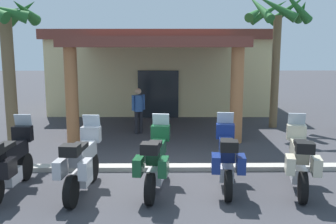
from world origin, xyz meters
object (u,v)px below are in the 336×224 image
(motorcycle_blue, at_px, (227,158))
(pedestrian, at_px, (138,108))
(motel_building, at_px, (160,69))
(motorcycle_silver, at_px, (82,163))
(palm_tree_roadside, at_px, (6,37))
(motorcycle_black, at_px, (9,162))
(motorcycle_cream, at_px, (299,160))
(palm_tree_near_portico, at_px, (277,23))
(motorcycle_green, at_px, (156,161))

(motorcycle_blue, distance_m, pedestrian, 5.99)
(motorcycle_blue, bearing_deg, motel_building, 14.10)
(motorcycle_blue, bearing_deg, motorcycle_silver, 101.29)
(motorcycle_silver, distance_m, motorcycle_blue, 3.21)
(pedestrian, bearing_deg, motorcycle_blue, -9.15)
(motorcycle_blue, height_order, palm_tree_roadside, palm_tree_roadside)
(motel_building, height_order, motorcycle_black, motel_building)
(motorcycle_black, height_order, motorcycle_cream, same)
(palm_tree_near_portico, bearing_deg, motorcycle_cream, -101.02)
(motorcycle_green, distance_m, motorcycle_cream, 3.20)
(motorcycle_green, distance_m, palm_tree_roadside, 6.29)
(palm_tree_roadside, bearing_deg, motorcycle_silver, -51.38)
(motorcycle_blue, distance_m, palm_tree_roadside, 7.43)
(palm_tree_near_portico, bearing_deg, pedestrian, -168.48)
(motorcycle_black, relative_size, motorcycle_cream, 1.01)
(motorcycle_black, distance_m, pedestrian, 6.25)
(motorcycle_green, relative_size, palm_tree_roadside, 0.47)
(motel_building, distance_m, pedestrian, 5.76)
(motorcycle_blue, distance_m, palm_tree_near_portico, 7.94)
(palm_tree_roadside, bearing_deg, motorcycle_green, -37.81)
(motorcycle_cream, bearing_deg, motorcycle_black, 103.05)
(motel_building, xyz_separation_m, motorcycle_black, (-3.19, -11.35, -1.33))
(motorcycle_cream, xyz_separation_m, palm_tree_near_portico, (1.31, 6.73, 3.35))
(motorcycle_cream, relative_size, palm_tree_roadside, 0.47)
(motorcycle_black, bearing_deg, motorcycle_green, -86.27)
(motorcycle_black, xyz_separation_m, motorcycle_green, (3.20, 0.05, 0.00))
(motel_building, relative_size, motorcycle_blue, 4.79)
(motorcycle_black, height_order, motorcycle_silver, same)
(palm_tree_roadside, relative_size, palm_tree_near_portico, 0.88)
(motorcycle_black, relative_size, pedestrian, 1.32)
(motel_building, bearing_deg, pedestrian, -96.38)
(motorcycle_cream, xyz_separation_m, palm_tree_roadside, (-7.67, 3.44, 2.74))
(pedestrian, height_order, palm_tree_roadside, palm_tree_roadside)
(motorcycle_cream, xyz_separation_m, pedestrian, (-3.93, 5.66, 0.27))
(motorcycle_black, bearing_deg, motorcycle_silver, -90.05)
(palm_tree_roadside, height_order, palm_tree_near_portico, palm_tree_near_portico)
(pedestrian, relative_size, palm_tree_near_portico, 0.32)
(motel_building, height_order, palm_tree_roadside, palm_tree_roadside)
(motel_building, distance_m, motorcycle_black, 11.86)
(pedestrian, bearing_deg, motorcycle_silver, -40.53)
(motel_building, distance_m, palm_tree_near_portico, 6.72)
(motorcycle_blue, bearing_deg, pedestrian, 28.79)
(motorcycle_black, height_order, motorcycle_green, same)
(motorcycle_black, xyz_separation_m, palm_tree_roadside, (-1.28, 3.52, 2.74))
(motorcycle_silver, bearing_deg, motorcycle_cream, -82.80)
(motel_building, distance_m, palm_tree_roadside, 9.12)
(motorcycle_silver, distance_m, motorcycle_cream, 4.80)
(palm_tree_roadside, bearing_deg, pedestrian, 30.66)
(motorcycle_black, distance_m, palm_tree_roadside, 4.64)
(motorcycle_black, bearing_deg, motorcycle_cream, -86.44)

